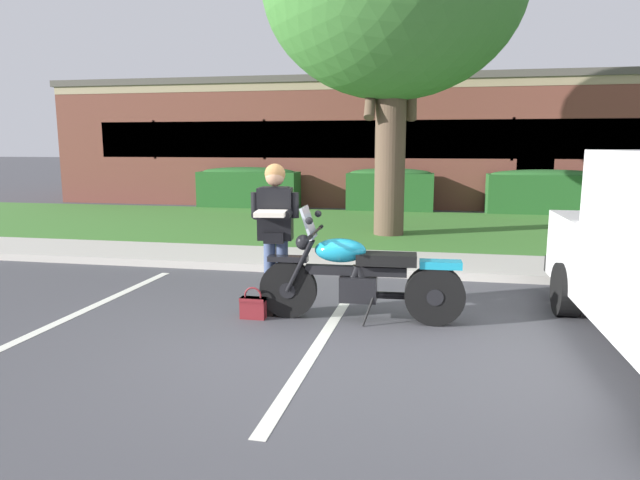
# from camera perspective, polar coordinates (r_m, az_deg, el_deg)

# --- Properties ---
(ground_plane) EXTENTS (140.00, 140.00, 0.00)m
(ground_plane) POSITION_cam_1_polar(r_m,az_deg,el_deg) (5.74, -2.07, -9.83)
(ground_plane) COLOR #424247
(curb_strip) EXTENTS (60.00, 0.20, 0.12)m
(curb_strip) POSITION_cam_1_polar(r_m,az_deg,el_deg) (8.42, 2.33, -3.07)
(curb_strip) COLOR #B7B2A8
(curb_strip) RESTS_ON ground
(concrete_walk) EXTENTS (60.00, 1.50, 0.08)m
(concrete_walk) POSITION_cam_1_polar(r_m,az_deg,el_deg) (9.25, 3.13, -2.05)
(concrete_walk) COLOR #B7B2A8
(concrete_walk) RESTS_ON ground
(grass_lawn) EXTENTS (60.00, 6.10, 0.06)m
(grass_lawn) POSITION_cam_1_polar(r_m,az_deg,el_deg) (12.97, 5.46, 1.27)
(grass_lawn) COLOR #3D752D
(grass_lawn) RESTS_ON ground
(stall_stripe_0) EXTENTS (0.23, 4.40, 0.01)m
(stall_stripe_0) POSITION_cam_1_polar(r_m,az_deg,el_deg) (7.00, -23.75, -7.04)
(stall_stripe_0) COLOR silver
(stall_stripe_0) RESTS_ON ground
(stall_stripe_1) EXTENTS (0.23, 4.40, 0.01)m
(stall_stripe_1) POSITION_cam_1_polar(r_m,az_deg,el_deg) (5.88, 0.63, -9.30)
(stall_stripe_1) COLOR silver
(stall_stripe_1) RESTS_ON ground
(stall_stripe_2) EXTENTS (0.23, 4.40, 0.01)m
(stall_stripe_2) POSITION_cam_1_polar(r_m,az_deg,el_deg) (6.10, 29.10, -9.86)
(stall_stripe_2) COLOR silver
(stall_stripe_2) RESTS_ON ground
(motorcycle) EXTENTS (2.24, 0.82, 1.26)m
(motorcycle) POSITION_cam_1_polar(r_m,az_deg,el_deg) (6.15, 4.83, -3.78)
(motorcycle) COLOR black
(motorcycle) RESTS_ON ground
(rider_person) EXTENTS (0.53, 0.61, 1.70)m
(rider_person) POSITION_cam_1_polar(r_m,az_deg,el_deg) (6.30, -4.55, 1.34)
(rider_person) COLOR black
(rider_person) RESTS_ON ground
(handbag) EXTENTS (0.28, 0.13, 0.36)m
(handbag) POSITION_cam_1_polar(r_m,az_deg,el_deg) (6.34, -6.78, -6.62)
(handbag) COLOR maroon
(handbag) RESTS_ON ground
(hedge_left) EXTENTS (2.99, 0.90, 1.24)m
(hedge_left) POSITION_cam_1_polar(r_m,az_deg,el_deg) (17.06, -7.21, 5.35)
(hedge_left) COLOR #235623
(hedge_left) RESTS_ON ground
(hedge_center_left) EXTENTS (2.43, 0.90, 1.24)m
(hedge_center_left) POSITION_cam_1_polar(r_m,az_deg,el_deg) (16.24, 7.11, 5.14)
(hedge_center_left) COLOR #235623
(hedge_center_left) RESTS_ON ground
(hedge_center_right) EXTENTS (3.12, 0.90, 1.24)m
(hedge_center_right) POSITION_cam_1_polar(r_m,az_deg,el_deg) (16.50, 21.91, 4.58)
(hedge_center_right) COLOR #235623
(hedge_center_right) RESTS_ON ground
(brick_building) EXTENTS (21.46, 11.68, 3.93)m
(brick_building) POSITION_cam_1_polar(r_m,az_deg,el_deg) (22.55, 7.65, 9.73)
(brick_building) COLOR brown
(brick_building) RESTS_ON ground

